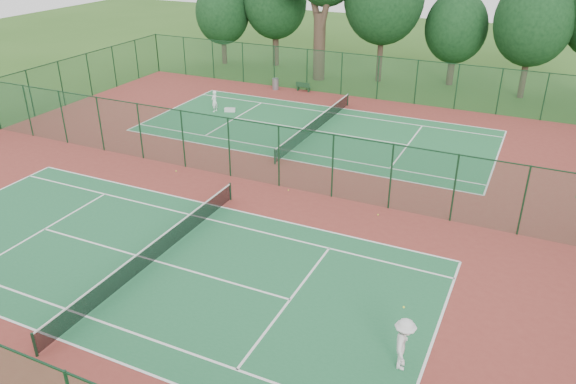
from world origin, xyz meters
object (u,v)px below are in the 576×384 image
(player_far, at_px, (214,101))
(trash_bin, at_px, (275,84))
(player_near, at_px, (404,344))
(bench, at_px, (303,87))
(kit_bag, at_px, (230,110))

(player_far, xyz_separation_m, trash_bin, (1.45, 7.42, -0.33))
(trash_bin, bearing_deg, player_near, -56.57)
(player_far, distance_m, trash_bin, 7.57)
(trash_bin, relative_size, bench, 0.74)
(kit_bag, bearing_deg, trash_bin, 64.97)
(bench, bearing_deg, player_far, -112.71)
(player_near, xyz_separation_m, kit_bag, (-18.72, 20.78, -0.81))
(trash_bin, bearing_deg, bench, 10.69)
(player_near, distance_m, kit_bag, 27.99)
(player_near, relative_size, bench, 1.46)
(player_near, height_order, kit_bag, player_near)
(player_near, bearing_deg, kit_bag, 32.91)
(player_far, bearing_deg, player_near, 47.95)
(kit_bag, bearing_deg, player_near, -69.80)
(trash_bin, bearing_deg, kit_bag, -93.22)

